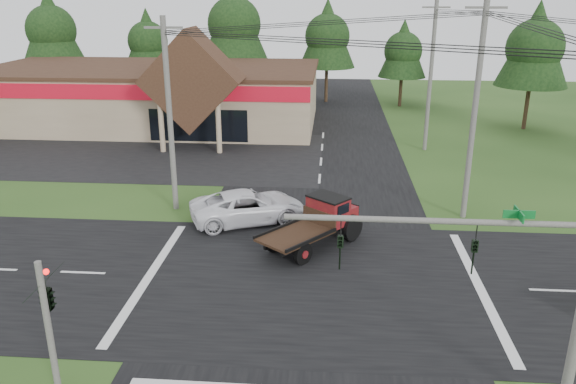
# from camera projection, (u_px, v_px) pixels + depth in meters

# --- Properties ---
(ground) EXTENTS (120.00, 120.00, 0.00)m
(ground) POSITION_uv_depth(u_px,v_px,m) (311.00, 282.00, 23.79)
(ground) COLOR #254318
(ground) RESTS_ON ground
(road_ns) EXTENTS (12.00, 120.00, 0.02)m
(road_ns) POSITION_uv_depth(u_px,v_px,m) (311.00, 282.00, 23.79)
(road_ns) COLOR black
(road_ns) RESTS_ON ground
(road_ew) EXTENTS (120.00, 12.00, 0.02)m
(road_ew) POSITION_uv_depth(u_px,v_px,m) (311.00, 281.00, 23.79)
(road_ew) COLOR black
(road_ew) RESTS_ON ground
(parking_apron) EXTENTS (28.00, 14.00, 0.02)m
(parking_apron) POSITION_uv_depth(u_px,v_px,m) (137.00, 154.00, 42.67)
(parking_apron) COLOR black
(parking_apron) RESTS_ON ground
(cvs_building) EXTENTS (30.40, 18.20, 9.19)m
(cvs_building) POSITION_uv_depth(u_px,v_px,m) (154.00, 94.00, 51.80)
(cvs_building) COLOR tan
(cvs_building) RESTS_ON ground
(traffic_signal_mast) EXTENTS (8.12, 0.24, 7.00)m
(traffic_signal_mast) POSITION_uv_depth(u_px,v_px,m) (522.00, 279.00, 14.84)
(traffic_signal_mast) COLOR #595651
(traffic_signal_mast) RESTS_ON ground
(traffic_signal_corner) EXTENTS (0.53, 2.48, 4.40)m
(traffic_signal_corner) POSITION_uv_depth(u_px,v_px,m) (45.00, 286.00, 16.29)
(traffic_signal_corner) COLOR #595651
(traffic_signal_corner) RESTS_ON ground
(utility_pole_nw) EXTENTS (2.00, 0.30, 10.50)m
(utility_pole_nw) POSITION_uv_depth(u_px,v_px,m) (170.00, 115.00, 30.10)
(utility_pole_nw) COLOR #595651
(utility_pole_nw) RESTS_ON ground
(utility_pole_ne) EXTENTS (2.00, 0.30, 11.50)m
(utility_pole_ne) POSITION_uv_depth(u_px,v_px,m) (475.00, 110.00, 28.75)
(utility_pole_ne) COLOR #595651
(utility_pole_ne) RESTS_ON ground
(utility_pole_n) EXTENTS (2.00, 0.30, 11.20)m
(utility_pole_n) POSITION_uv_depth(u_px,v_px,m) (431.00, 76.00, 41.95)
(utility_pole_n) COLOR #595651
(utility_pole_n) RESTS_ON ground
(tree_row_a) EXTENTS (6.72, 6.72, 12.12)m
(tree_row_a) POSITION_uv_depth(u_px,v_px,m) (51.00, 27.00, 60.89)
(tree_row_a) COLOR #332316
(tree_row_a) RESTS_ON ground
(tree_row_b) EXTENTS (5.60, 5.60, 10.10)m
(tree_row_b) POSITION_uv_depth(u_px,v_px,m) (148.00, 39.00, 62.48)
(tree_row_b) COLOR #332316
(tree_row_b) RESTS_ON ground
(tree_row_c) EXTENTS (7.28, 7.28, 13.13)m
(tree_row_c) POSITION_uv_depth(u_px,v_px,m) (234.00, 21.00, 60.13)
(tree_row_c) COLOR #332316
(tree_row_c) RESTS_ON ground
(tree_row_d) EXTENTS (6.16, 6.16, 11.11)m
(tree_row_d) POSITION_uv_depth(u_px,v_px,m) (327.00, 34.00, 60.78)
(tree_row_d) COLOR #332316
(tree_row_d) RESTS_ON ground
(tree_row_e) EXTENTS (5.04, 5.04, 9.09)m
(tree_row_e) POSITION_uv_depth(u_px,v_px,m) (403.00, 49.00, 58.76)
(tree_row_e) COLOR #332316
(tree_row_e) RESTS_ON ground
(tree_side_ne) EXTENTS (6.16, 6.16, 11.11)m
(tree_side_ne) POSITION_uv_depth(u_px,v_px,m) (535.00, 45.00, 48.18)
(tree_side_ne) COLOR #332316
(tree_side_ne) RESTS_ON ground
(antique_flatbed_truck) EXTENTS (5.26, 5.70, 2.35)m
(antique_flatbed_truck) POSITION_uv_depth(u_px,v_px,m) (312.00, 224.00, 26.67)
(antique_flatbed_truck) COLOR maroon
(antique_flatbed_truck) RESTS_ON ground
(white_pickup) EXTENTS (6.69, 4.91, 1.69)m
(white_pickup) POSITION_uv_depth(u_px,v_px,m) (248.00, 206.00, 29.84)
(white_pickup) COLOR white
(white_pickup) RESTS_ON ground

